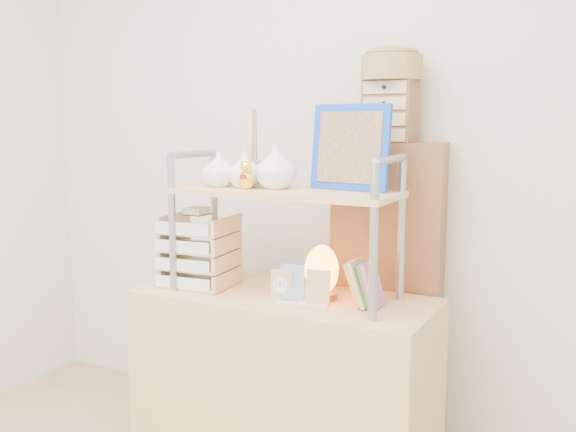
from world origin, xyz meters
name	(u,v)px	position (x,y,z in m)	size (l,w,h in m)	color
room_shell	(141,23)	(0.00, 0.39, 1.69)	(3.42, 3.41, 2.61)	silver
desk	(284,384)	(0.00, 1.20, 0.38)	(1.20, 0.50, 0.75)	tan
cabinet	(388,300)	(0.31, 1.57, 0.68)	(0.45, 0.24, 1.35)	brown
hutch	(279,184)	(-0.03, 1.21, 1.19)	(0.90, 0.34, 0.75)	#8D929A
letter_tray	(198,254)	(-0.39, 1.17, 0.88)	(0.30, 0.28, 0.33)	tan
salt_lamp	(322,271)	(0.16, 1.22, 0.86)	(0.14, 0.13, 0.21)	brown
desk_clock	(283,285)	(0.03, 1.13, 0.81)	(0.09, 0.05, 0.12)	tan
postcard_stand	(304,293)	(0.13, 1.12, 0.79)	(0.21, 0.09, 0.14)	white
drawer_chest	(390,111)	(0.31, 1.55, 1.48)	(0.20, 0.16, 0.25)	brown
woven_basket	(391,68)	(0.31, 1.55, 1.65)	(0.25, 0.25, 0.10)	brown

